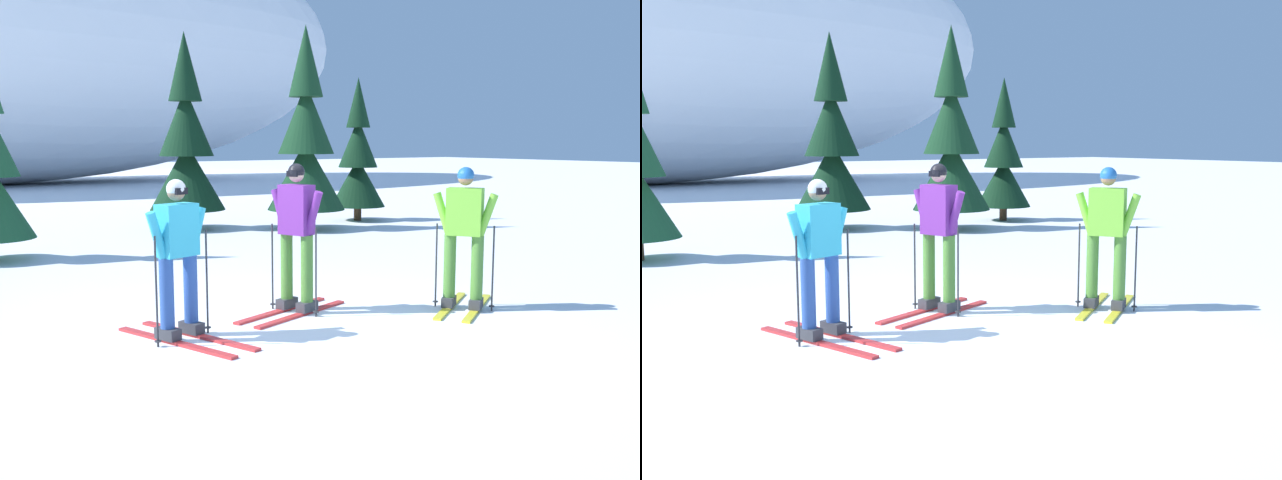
% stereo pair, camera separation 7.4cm
% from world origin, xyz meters
% --- Properties ---
extents(ground_plane, '(120.00, 120.00, 0.00)m').
position_xyz_m(ground_plane, '(0.00, 0.00, 0.00)').
color(ground_plane, white).
extents(skier_cyan_jacket, '(0.95, 1.82, 1.71)m').
position_xyz_m(skier_cyan_jacket, '(-1.27, 0.33, 0.89)').
color(skier_cyan_jacket, red).
rests_on(skier_cyan_jacket, ground).
extents(skier_lime_jacket, '(1.54, 1.24, 1.79)m').
position_xyz_m(skier_lime_jacket, '(2.20, -0.39, 0.95)').
color(skier_lime_jacket, gold).
rests_on(skier_lime_jacket, ground).
extents(skier_purple_jacket, '(1.70, 0.95, 1.83)m').
position_xyz_m(skier_purple_jacket, '(0.40, 0.66, 0.96)').
color(skier_purple_jacket, red).
rests_on(skier_purple_jacket, ground).
extents(pine_tree_center, '(1.78, 1.78, 4.61)m').
position_xyz_m(pine_tree_center, '(2.68, 9.15, 1.93)').
color(pine_tree_center, '#47301E').
rests_on(pine_tree_center, ground).
extents(pine_tree_center_right, '(1.84, 1.84, 4.75)m').
position_xyz_m(pine_tree_center_right, '(4.99, 7.53, 1.99)').
color(pine_tree_center_right, '#47301E').
rests_on(pine_tree_center_right, ground).
extents(pine_tree_far_right, '(1.44, 1.44, 3.73)m').
position_xyz_m(pine_tree_far_right, '(7.17, 8.39, 1.56)').
color(pine_tree_far_right, '#47301E').
rests_on(pine_tree_far_right, ground).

